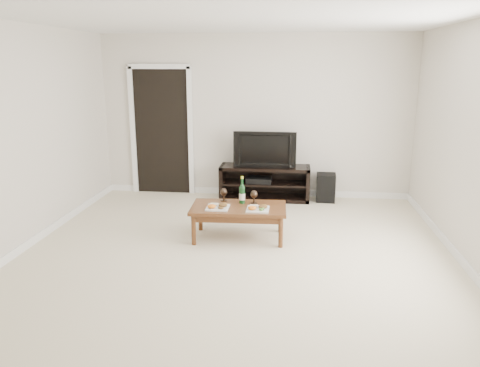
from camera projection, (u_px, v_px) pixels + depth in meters
name	position (u px, v px, depth m)	size (l,w,h in m)	color
floor	(234.00, 261.00, 5.21)	(5.50, 5.50, 0.00)	beige
back_wall	(255.00, 117.00, 7.55)	(5.00, 0.04, 2.60)	beige
ceiling	(233.00, 13.00, 4.55)	(5.00, 5.50, 0.04)	white
doorway	(162.00, 132.00, 7.76)	(0.90, 0.02, 2.05)	black
media_console	(265.00, 183.00, 7.52)	(1.43, 0.45, 0.55)	black
television	(265.00, 149.00, 7.38)	(0.98, 0.13, 0.57)	black
av_receiver	(259.00, 180.00, 7.51)	(0.40, 0.30, 0.08)	black
subwoofer	(326.00, 187.00, 7.44)	(0.30, 0.30, 0.44)	black
coffee_table	(239.00, 222.00, 5.85)	(1.17, 0.64, 0.42)	brown
plate_left	(218.00, 206.00, 5.71)	(0.27, 0.27, 0.07)	white
plate_right	(258.00, 207.00, 5.65)	(0.27, 0.27, 0.07)	white
wine_bottle	(242.00, 190.00, 5.89)	(0.07, 0.07, 0.35)	#0E3414
goblet_left	(224.00, 195.00, 6.00)	(0.09, 0.09, 0.17)	#31241B
goblet_right	(254.00, 197.00, 5.90)	(0.09, 0.09, 0.17)	#31241B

